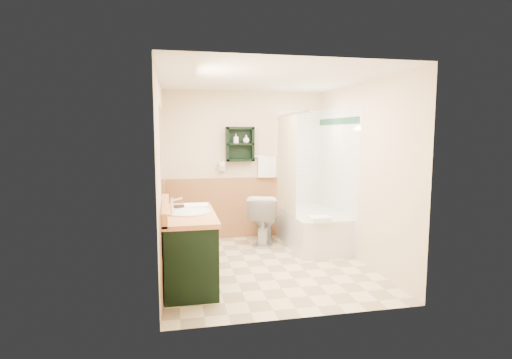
# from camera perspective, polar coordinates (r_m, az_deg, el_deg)

# --- Properties ---
(floor) EXTENTS (3.00, 3.00, 0.00)m
(floor) POSITION_cam_1_polar(r_m,az_deg,el_deg) (5.34, 1.40, -12.23)
(floor) COLOR beige
(floor) RESTS_ON ground
(back_wall) EXTENTS (2.60, 0.04, 2.40)m
(back_wall) POSITION_cam_1_polar(r_m,az_deg,el_deg) (6.56, -1.59, 2.06)
(back_wall) COLOR #FCE6C5
(back_wall) RESTS_ON ground
(left_wall) EXTENTS (0.04, 3.00, 2.40)m
(left_wall) POSITION_cam_1_polar(r_m,az_deg,el_deg) (4.95, -13.62, 0.33)
(left_wall) COLOR #FCE6C5
(left_wall) RESTS_ON ground
(right_wall) EXTENTS (0.04, 3.00, 2.40)m
(right_wall) POSITION_cam_1_polar(r_m,az_deg,el_deg) (5.53, 14.88, 0.95)
(right_wall) COLOR #FCE6C5
(right_wall) RESTS_ON ground
(ceiling) EXTENTS (2.60, 3.00, 0.04)m
(ceiling) POSITION_cam_1_polar(r_m,az_deg,el_deg) (5.10, 1.48, 14.45)
(ceiling) COLOR white
(ceiling) RESTS_ON back_wall
(wainscot_left) EXTENTS (2.98, 2.98, 1.00)m
(wainscot_left) POSITION_cam_1_polar(r_m,az_deg,el_deg) (5.07, -13.00, -7.54)
(wainscot_left) COLOR #C0824D
(wainscot_left) RESTS_ON left_wall
(wainscot_back) EXTENTS (2.58, 2.58, 1.00)m
(wainscot_back) POSITION_cam_1_polar(r_m,az_deg,el_deg) (6.62, -1.51, -4.02)
(wainscot_back) COLOR #C0824D
(wainscot_back) RESTS_ON back_wall
(mirror_frame) EXTENTS (1.30, 1.30, 1.00)m
(mirror_frame) POSITION_cam_1_polar(r_m,az_deg,el_deg) (4.37, -13.30, 3.47)
(mirror_frame) COLOR brown
(mirror_frame) RESTS_ON left_wall
(mirror_glass) EXTENTS (1.20, 1.20, 0.90)m
(mirror_glass) POSITION_cam_1_polar(r_m,az_deg,el_deg) (4.37, -13.23, 3.47)
(mirror_glass) COLOR white
(mirror_glass) RESTS_ON left_wall
(tile_right) EXTENTS (1.50, 1.50, 2.10)m
(tile_right) POSITION_cam_1_polar(r_m,az_deg,el_deg) (6.20, 11.42, 0.26)
(tile_right) COLOR white
(tile_right) RESTS_ON right_wall
(tile_back) EXTENTS (0.95, 0.95, 2.10)m
(tile_back) POSITION_cam_1_polar(r_m,az_deg,el_deg) (6.79, 7.04, 0.89)
(tile_back) COLOR white
(tile_back) RESTS_ON back_wall
(tile_accent) EXTENTS (1.50, 1.50, 0.10)m
(tile_accent) POSITION_cam_1_polar(r_m,az_deg,el_deg) (6.16, 11.52, 8.13)
(tile_accent) COLOR #14482C
(tile_accent) RESTS_ON right_wall
(wall_shelf) EXTENTS (0.45, 0.15, 0.55)m
(wall_shelf) POSITION_cam_1_polar(r_m,az_deg,el_deg) (6.41, -2.30, 5.08)
(wall_shelf) COLOR black
(wall_shelf) RESTS_ON back_wall
(hair_dryer) EXTENTS (0.10, 0.24, 0.18)m
(hair_dryer) POSITION_cam_1_polar(r_m,az_deg,el_deg) (6.41, -4.97, 1.93)
(hair_dryer) COLOR silver
(hair_dryer) RESTS_ON back_wall
(towel_bar) EXTENTS (0.40, 0.06, 0.40)m
(towel_bar) POSITION_cam_1_polar(r_m,az_deg,el_deg) (6.55, 1.54, 3.37)
(towel_bar) COLOR white
(towel_bar) RESTS_ON back_wall
(curtain_rod) EXTENTS (0.03, 1.60, 0.03)m
(curtain_rod) POSITION_cam_1_polar(r_m,az_deg,el_deg) (5.92, 4.85, 9.28)
(curtain_rod) COLOR silver
(curtain_rod) RESTS_ON back_wall
(shower_curtain) EXTENTS (1.05, 1.05, 1.70)m
(shower_curtain) POSITION_cam_1_polar(r_m,az_deg,el_deg) (6.11, 4.31, 1.22)
(shower_curtain) COLOR beige
(shower_curtain) RESTS_ON curtain_rod
(vanity) EXTENTS (0.59, 1.30, 0.83)m
(vanity) POSITION_cam_1_polar(r_m,az_deg,el_deg) (4.72, -9.50, -9.61)
(vanity) COLOR black
(vanity) RESTS_ON ground
(bathtub) EXTENTS (0.79, 1.50, 0.53)m
(bathtub) POSITION_cam_1_polar(r_m,az_deg,el_deg) (6.28, 7.98, -6.88)
(bathtub) COLOR silver
(bathtub) RESTS_ON ground
(toilet) EXTENTS (0.67, 0.89, 0.77)m
(toilet) POSITION_cam_1_polar(r_m,az_deg,el_deg) (6.26, 1.09, -5.69)
(toilet) COLOR silver
(toilet) RESTS_ON ground
(counter_towel) EXTENTS (0.29, 0.23, 0.04)m
(counter_towel) POSITION_cam_1_polar(r_m,az_deg,el_deg) (4.91, -8.56, -3.77)
(counter_towel) COLOR white
(counter_towel) RESTS_ON vanity
(vanity_book) EXTENTS (0.16, 0.03, 0.22)m
(vanity_book) POSITION_cam_1_polar(r_m,az_deg,el_deg) (4.90, -11.69, -2.80)
(vanity_book) COLOR black
(vanity_book) RESTS_ON vanity
(tub_towel) EXTENTS (0.27, 0.22, 0.07)m
(tub_towel) POSITION_cam_1_polar(r_m,az_deg,el_deg) (5.53, 9.08, -5.60)
(tub_towel) COLOR white
(tub_towel) RESTS_ON bathtub
(soap_bottle_a) EXTENTS (0.08, 0.16, 0.07)m
(soap_bottle_a) POSITION_cam_1_polar(r_m,az_deg,el_deg) (6.39, -2.89, 5.52)
(soap_bottle_a) COLOR silver
(soap_bottle_a) RESTS_ON wall_shelf
(soap_bottle_b) EXTENTS (0.11, 0.14, 0.10)m
(soap_bottle_b) POSITION_cam_1_polar(r_m,az_deg,el_deg) (6.42, -1.41, 5.67)
(soap_bottle_b) COLOR silver
(soap_bottle_b) RESTS_ON wall_shelf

